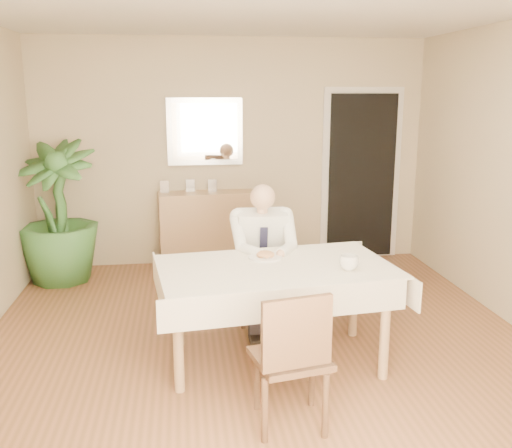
{
  "coord_description": "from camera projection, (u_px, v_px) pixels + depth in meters",
  "views": [
    {
      "loc": [
        -0.58,
        -4.11,
        2.0
      ],
      "look_at": [
        0.0,
        0.35,
        0.95
      ],
      "focal_mm": 40.0,
      "sensor_mm": 36.0,
      "label": 1
    }
  ],
  "objects": [
    {
      "name": "chair_far",
      "position": [
        260.0,
        266.0,
        5.09
      ],
      "size": [
        0.45,
        0.46,
        0.86
      ],
      "rotation": [
        0.0,
        0.0,
        0.13
      ],
      "color": "#3A2618",
      "rests_on": "ground"
    },
    {
      "name": "window",
      "position": [
        372.0,
        272.0,
        1.78
      ],
      "size": [
        1.34,
        0.04,
        1.44
      ],
      "color": "silver",
      "rests_on": "room"
    },
    {
      "name": "doorway",
      "position": [
        361.0,
        177.0,
        6.84
      ],
      "size": [
        0.96,
        0.07,
        2.1
      ],
      "color": "silver",
      "rests_on": "ground"
    },
    {
      "name": "photo_frame_left",
      "position": [
        165.0,
        187.0,
        6.45
      ],
      "size": [
        0.1,
        0.02,
        0.14
      ],
      "primitive_type": "cube",
      "color": "silver",
      "rests_on": "sideboard"
    },
    {
      "name": "chair_near",
      "position": [
        293.0,
        354.0,
        3.34
      ],
      "size": [
        0.5,
        0.5,
        0.89
      ],
      "rotation": [
        0.0,
        0.0,
        0.21
      ],
      "color": "#3A2618",
      "rests_on": "ground"
    },
    {
      "name": "food",
      "position": [
        265.0,
        254.0,
        4.36
      ],
      "size": [
        0.14,
        0.14,
        0.06
      ],
      "primitive_type": "ellipsoid",
      "color": "#9D693F",
      "rests_on": "dining_table"
    },
    {
      "name": "coffee_mug",
      "position": [
        349.0,
        263.0,
        4.07
      ],
      "size": [
        0.16,
        0.16,
        0.11
      ],
      "primitive_type": "imported",
      "rotation": [
        0.0,
        0.0,
        0.23
      ],
      "color": "white",
      "rests_on": "dining_table"
    },
    {
      "name": "fork",
      "position": [
        261.0,
        258.0,
        4.3
      ],
      "size": [
        0.01,
        0.13,
        0.01
      ],
      "primitive_type": "cylinder",
      "rotation": [
        1.57,
        0.0,
        0.0
      ],
      "color": "silver",
      "rests_on": "dining_table"
    },
    {
      "name": "plate",
      "position": [
        265.0,
        257.0,
        4.36
      ],
      "size": [
        0.26,
        0.26,
        0.02
      ],
      "primitive_type": "cylinder",
      "color": "white",
      "rests_on": "dining_table"
    },
    {
      "name": "seated_man",
      "position": [
        264.0,
        252.0,
        4.76
      ],
      "size": [
        0.48,
        0.72,
        1.24
      ],
      "color": "white",
      "rests_on": "ground"
    },
    {
      "name": "potted_palm",
      "position": [
        57.0,
        212.0,
        6.01
      ],
      "size": [
        1.05,
        1.05,
        1.51
      ],
      "primitive_type": "imported",
      "rotation": [
        0.0,
        0.0,
        -0.29
      ],
      "color": "#2C5925",
      "rests_on": "ground"
    },
    {
      "name": "sideboard",
      "position": [
        207.0,
        229.0,
        6.6
      ],
      "size": [
        1.12,
        0.47,
        0.88
      ],
      "primitive_type": "cube",
      "rotation": [
        0.0,
        0.0,
        0.09
      ],
      "color": "#A27B4E",
      "rests_on": "ground"
    },
    {
      "name": "mirror",
      "position": [
        205.0,
        132.0,
        6.49
      ],
      "size": [
        0.86,
        0.04,
        0.76
      ],
      "color": "silver",
      "rests_on": "room"
    },
    {
      "name": "photo_frame_center",
      "position": [
        190.0,
        185.0,
        6.53
      ],
      "size": [
        0.1,
        0.02,
        0.14
      ],
      "primitive_type": "cube",
      "color": "silver",
      "rests_on": "sideboard"
    },
    {
      "name": "knife",
      "position": [
        272.0,
        257.0,
        4.31
      ],
      "size": [
        0.01,
        0.13,
        0.01
      ],
      "primitive_type": "cylinder",
      "rotation": [
        1.57,
        0.0,
        0.0
      ],
      "color": "silver",
      "rests_on": "dining_table"
    },
    {
      "name": "dining_table",
      "position": [
        276.0,
        277.0,
        4.2
      ],
      "size": [
        1.83,
        1.22,
        0.75
      ],
      "rotation": [
        0.0,
        0.0,
        0.12
      ],
      "color": "#A27B4E",
      "rests_on": "ground"
    },
    {
      "name": "photo_frame_right",
      "position": [
        212.0,
        185.0,
        6.54
      ],
      "size": [
        0.1,
        0.02,
        0.14
      ],
      "primitive_type": "cube",
      "color": "silver",
      "rests_on": "sideboard"
    },
    {
      "name": "room",
      "position": [
        262.0,
        189.0,
        4.2
      ],
      "size": [
        5.0,
        5.02,
        2.6
      ],
      "color": "brown",
      "rests_on": "ground"
    }
  ]
}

